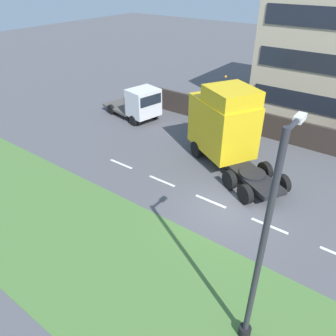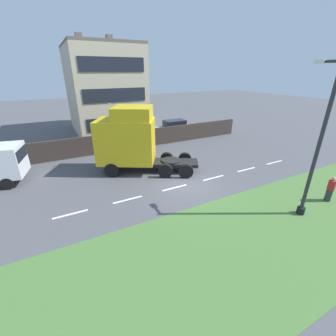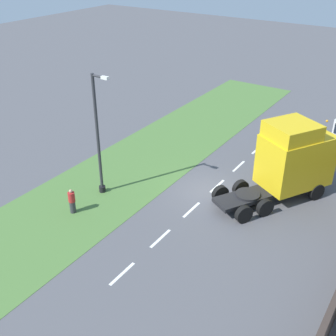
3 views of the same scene
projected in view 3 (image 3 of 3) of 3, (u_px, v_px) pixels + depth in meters
ground_plane at (210, 192)px, 26.27m from camera, size 120.00×120.00×0.00m
grass_verge at (134, 167)px, 29.18m from camera, size 7.00×44.00×0.01m
lane_markings at (205, 197)px, 25.76m from camera, size 0.16×17.80×0.00m
lorry_cab at (292, 160)px, 24.92m from camera, size 5.74×7.35×4.94m
lamp_post at (99, 143)px, 24.68m from camera, size 1.32×0.40×7.54m
pedestrian at (72, 201)px, 24.02m from camera, size 0.39×0.39×1.54m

